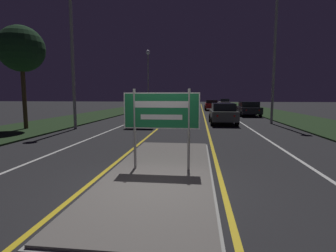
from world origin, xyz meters
name	(u,v)px	position (x,y,z in m)	size (l,w,h in m)	color
ground_plane	(153,189)	(0.00, 0.00, 0.00)	(160.00, 160.00, 0.00)	#232326
median_island	(162,170)	(0.00, 1.34, 0.04)	(2.70, 7.78, 0.10)	#999993
verge_left	(95,115)	(-9.50, 20.00, 0.04)	(5.00, 100.00, 0.08)	#1E3319
verge_right	(290,117)	(9.50, 20.00, 0.04)	(5.00, 100.00, 0.08)	#1E3319
centre_line_yellow_left	(177,113)	(-1.54, 25.00, 0.00)	(0.12, 70.00, 0.01)	gold
centre_line_yellow_right	(203,113)	(1.54, 25.00, 0.00)	(0.12, 70.00, 0.01)	gold
lane_line_white_left	(154,113)	(-4.20, 25.00, 0.00)	(0.12, 70.00, 0.01)	silver
lane_line_white_right	(227,113)	(4.20, 25.00, 0.00)	(0.12, 70.00, 0.01)	silver
edge_line_white_left	(130,113)	(-7.20, 25.00, 0.00)	(0.10, 70.00, 0.01)	silver
edge_line_white_right	(254,114)	(7.20, 25.00, 0.00)	(0.10, 70.00, 0.01)	silver
highway_sign	(161,114)	(0.00, 1.33, 1.58)	(2.02, 0.07, 2.14)	#9E9E99
streetlight_left_near	(72,31)	(-6.56, 9.77, 5.83)	(0.58, 0.58, 8.52)	#9E9E99
streetlight_left_far	(148,69)	(-6.44, 32.90, 5.96)	(0.60, 0.60, 8.60)	#9E9E99
streetlight_right_near	(276,30)	(6.30, 14.35, 6.63)	(0.54, 0.54, 10.27)	#9E9E99
car_receding_0	(223,113)	(2.74, 13.81, 0.79)	(1.88, 4.58, 1.50)	#4C514C
car_receding_1	(248,108)	(5.95, 21.63, 0.76)	(2.02, 4.73, 1.45)	black
car_receding_2	(211,105)	(2.74, 31.59, 0.77)	(1.84, 4.50, 1.43)	maroon
car_receding_3	(224,102)	(5.69, 43.89, 0.76)	(1.85, 4.67, 1.45)	#B7B7BC
car_approaching_0	(146,114)	(-2.67, 12.56, 0.76)	(1.93, 4.79, 1.41)	#4C514C
car_approaching_1	(140,106)	(-5.88, 24.89, 0.79)	(1.95, 4.69, 1.48)	#B7B7BC
car_approaching_2	(174,104)	(-2.75, 34.09, 0.82)	(1.92, 4.81, 1.54)	maroon
roadside_palm_left	(21,49)	(-9.36, 9.09, 4.73)	(2.65, 2.65, 6.01)	#4C3823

